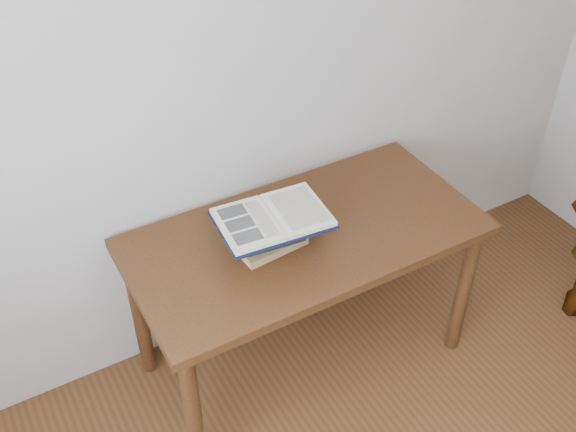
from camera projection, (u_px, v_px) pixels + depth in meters
desk at (305, 252)px, 2.60m from camera, size 1.35×0.67×0.72m
book_stack at (267, 234)px, 2.45m from camera, size 0.26×0.19×0.12m
open_book at (273, 218)px, 2.40m from camera, size 0.42×0.31×0.03m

